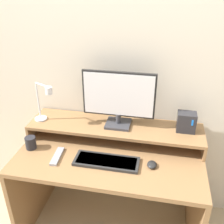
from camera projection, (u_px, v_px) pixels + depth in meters
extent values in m
cube|color=beige|center=(120.00, 59.00, 1.85)|extent=(6.00, 0.05, 2.50)
cube|color=olive|center=(110.00, 155.00, 1.79)|extent=(1.25, 0.68, 0.03)
cube|color=olive|center=(34.00, 182.00, 2.06)|extent=(0.03, 0.68, 0.67)
cube|color=olive|center=(195.00, 206.00, 1.84)|extent=(0.03, 0.68, 0.67)
cube|color=olive|center=(37.00, 125.00, 2.03)|extent=(0.02, 0.31, 0.09)
cube|color=olive|center=(202.00, 143.00, 1.81)|extent=(0.02, 0.31, 0.09)
cube|color=olive|center=(115.00, 127.00, 1.89)|extent=(1.25, 0.31, 0.02)
cube|color=#38383D|center=(118.00, 124.00, 1.89)|extent=(0.17, 0.17, 0.02)
cylinder|color=#38383D|center=(118.00, 118.00, 1.87)|extent=(0.04, 0.04, 0.07)
cube|color=black|center=(119.00, 94.00, 1.79)|extent=(0.51, 0.02, 0.32)
cube|color=silver|center=(118.00, 95.00, 1.78)|extent=(0.48, 0.01, 0.30)
cylinder|color=silver|center=(41.00, 119.00, 1.96)|extent=(0.09, 0.09, 0.01)
cylinder|color=silver|center=(38.00, 101.00, 1.90)|extent=(0.01, 0.01, 0.28)
cylinder|color=silver|center=(42.00, 85.00, 1.80)|extent=(0.12, 0.07, 0.01)
cylinder|color=silver|center=(49.00, 90.00, 1.78)|extent=(0.05, 0.05, 0.05)
cube|color=#28282D|center=(186.00, 122.00, 1.79)|extent=(0.13, 0.09, 0.14)
cube|color=#1972F2|center=(192.00, 123.00, 1.73)|extent=(0.01, 0.00, 0.04)
cube|color=#282828|center=(106.00, 161.00, 1.69)|extent=(0.42, 0.16, 0.02)
cube|color=black|center=(106.00, 161.00, 1.69)|extent=(0.39, 0.12, 0.01)
ellipsoid|color=black|center=(152.00, 165.00, 1.65)|extent=(0.06, 0.08, 0.03)
cube|color=#99999E|center=(57.00, 156.00, 1.74)|extent=(0.06, 0.19, 0.02)
cylinder|color=#232328|center=(31.00, 143.00, 1.82)|extent=(0.07, 0.07, 0.09)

